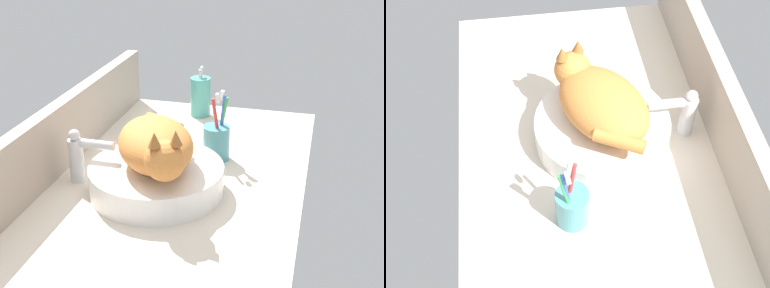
# 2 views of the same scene
# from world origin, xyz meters

# --- Properties ---
(ground_plane) EXTENTS (1.11, 0.63, 0.04)m
(ground_plane) POSITION_xyz_m (0.00, 0.00, -0.02)
(ground_plane) COLOR beige
(backsplash_panel) EXTENTS (1.11, 0.04, 0.17)m
(backsplash_panel) POSITION_xyz_m (0.00, 0.30, 0.09)
(backsplash_panel) COLOR #AD9E8E
(backsplash_panel) RESTS_ON ground_plane
(sink_basin) EXTENTS (0.32, 0.32, 0.07)m
(sink_basin) POSITION_xyz_m (-0.05, 0.02, 0.03)
(sink_basin) COLOR white
(sink_basin) RESTS_ON ground_plane
(cat) EXTENTS (0.30, 0.27, 0.14)m
(cat) POSITION_xyz_m (-0.06, 0.02, 0.12)
(cat) COLOR orange
(cat) RESTS_ON sink_basin
(faucet) EXTENTS (0.04, 0.12, 0.14)m
(faucet) POSITION_xyz_m (-0.05, 0.22, 0.07)
(faucet) COLOR silver
(faucet) RESTS_ON ground_plane
(soap_dispenser) EXTENTS (0.06, 0.06, 0.16)m
(soap_dispenser) POSITION_xyz_m (0.46, 0.04, 0.06)
(soap_dispenser) COLOR teal
(soap_dispenser) RESTS_ON ground_plane
(toothbrush_cup) EXTENTS (0.07, 0.07, 0.19)m
(toothbrush_cup) POSITION_xyz_m (0.16, -0.08, 0.05)
(toothbrush_cup) COLOR teal
(toothbrush_cup) RESTS_ON ground_plane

